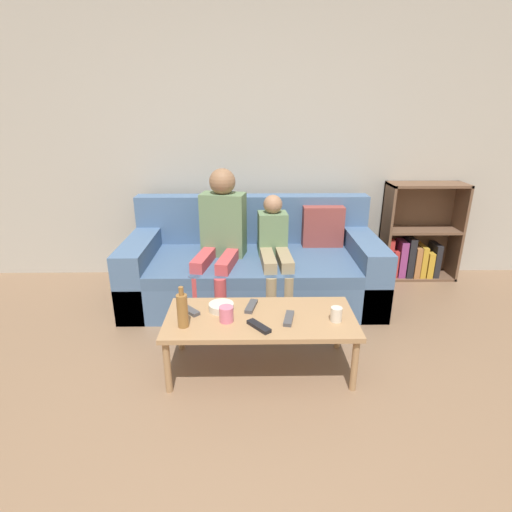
{
  "coord_description": "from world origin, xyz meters",
  "views": [
    {
      "loc": [
        0.01,
        -1.08,
        1.55
      ],
      "look_at": [
        0.05,
        1.57,
        0.58
      ],
      "focal_mm": 28.0,
      "sensor_mm": 36.0,
      "label": 1
    }
  ],
  "objects_px": {
    "coffee_table": "(260,321)",
    "person_child": "(274,247)",
    "tv_remote_1": "(289,318)",
    "tv_remote_2": "(259,326)",
    "bookshelf": "(416,242)",
    "tv_remote_3": "(189,310)",
    "couch": "(254,267)",
    "bottle": "(182,310)",
    "cup_far": "(336,314)",
    "person_adult": "(221,230)",
    "cup_near": "(226,314)",
    "snack_bowl": "(221,307)",
    "tv_remote_0": "(251,306)"
  },
  "relations": [
    {
      "from": "bookshelf",
      "to": "tv_remote_1",
      "type": "distance_m",
      "value": 2.06
    },
    {
      "from": "snack_bowl",
      "to": "tv_remote_2",
      "type": "bearing_deg",
      "value": -43.9
    },
    {
      "from": "couch",
      "to": "tv_remote_0",
      "type": "relative_size",
      "value": 11.86
    },
    {
      "from": "cup_near",
      "to": "tv_remote_1",
      "type": "xyz_separation_m",
      "value": [
        0.37,
        0.01,
        -0.04
      ]
    },
    {
      "from": "coffee_table",
      "to": "tv_remote_2",
      "type": "distance_m",
      "value": 0.14
    },
    {
      "from": "couch",
      "to": "snack_bowl",
      "type": "bearing_deg",
      "value": -102.38
    },
    {
      "from": "tv_remote_1",
      "to": "bottle",
      "type": "relative_size",
      "value": 0.7
    },
    {
      "from": "couch",
      "to": "coffee_table",
      "type": "bearing_deg",
      "value": -88.36
    },
    {
      "from": "coffee_table",
      "to": "couch",
      "type": "bearing_deg",
      "value": 91.64
    },
    {
      "from": "person_adult",
      "to": "tv_remote_3",
      "type": "bearing_deg",
      "value": -88.34
    },
    {
      "from": "bookshelf",
      "to": "tv_remote_3",
      "type": "relative_size",
      "value": 5.85
    },
    {
      "from": "tv_remote_1",
      "to": "tv_remote_2",
      "type": "xyz_separation_m",
      "value": [
        -0.18,
        -0.09,
        0.0
      ]
    },
    {
      "from": "tv_remote_0",
      "to": "snack_bowl",
      "type": "distance_m",
      "value": 0.19
    },
    {
      "from": "cup_near",
      "to": "snack_bowl",
      "type": "xyz_separation_m",
      "value": [
        -0.04,
        0.14,
        -0.02
      ]
    },
    {
      "from": "couch",
      "to": "cup_near",
      "type": "xyz_separation_m",
      "value": [
        -0.17,
        -1.11,
        0.15
      ]
    },
    {
      "from": "person_adult",
      "to": "tv_remote_0",
      "type": "distance_m",
      "value": 0.92
    },
    {
      "from": "coffee_table",
      "to": "tv_remote_0",
      "type": "bearing_deg",
      "value": 115.79
    },
    {
      "from": "person_adult",
      "to": "cup_near",
      "type": "distance_m",
      "value": 1.04
    },
    {
      "from": "couch",
      "to": "person_adult",
      "type": "distance_m",
      "value": 0.46
    },
    {
      "from": "tv_remote_1",
      "to": "tv_remote_2",
      "type": "distance_m",
      "value": 0.2
    },
    {
      "from": "tv_remote_1",
      "to": "tv_remote_2",
      "type": "height_order",
      "value": "same"
    },
    {
      "from": "tv_remote_1",
      "to": "cup_far",
      "type": "bearing_deg",
      "value": 9.27
    },
    {
      "from": "cup_far",
      "to": "tv_remote_1",
      "type": "relative_size",
      "value": 0.49
    },
    {
      "from": "couch",
      "to": "cup_near",
      "type": "distance_m",
      "value": 1.13
    },
    {
      "from": "couch",
      "to": "tv_remote_3",
      "type": "xyz_separation_m",
      "value": [
        -0.41,
        -0.99,
        0.11
      ]
    },
    {
      "from": "coffee_table",
      "to": "cup_far",
      "type": "relative_size",
      "value": 13.28
    },
    {
      "from": "coffee_table",
      "to": "person_child",
      "type": "distance_m",
      "value": 0.93
    },
    {
      "from": "couch",
      "to": "bottle",
      "type": "bearing_deg",
      "value": -109.84
    },
    {
      "from": "tv_remote_0",
      "to": "snack_bowl",
      "type": "relative_size",
      "value": 1.12
    },
    {
      "from": "tv_remote_2",
      "to": "coffee_table",
      "type": "bearing_deg",
      "value": 46.07
    },
    {
      "from": "person_adult",
      "to": "tv_remote_3",
      "type": "height_order",
      "value": "person_adult"
    },
    {
      "from": "bookshelf",
      "to": "snack_bowl",
      "type": "bearing_deg",
      "value": -141.93
    },
    {
      "from": "tv_remote_2",
      "to": "tv_remote_3",
      "type": "distance_m",
      "value": 0.48
    },
    {
      "from": "bookshelf",
      "to": "person_adult",
      "type": "xyz_separation_m",
      "value": [
        -1.84,
        -0.52,
        0.29
      ]
    },
    {
      "from": "cup_near",
      "to": "tv_remote_3",
      "type": "distance_m",
      "value": 0.27
    },
    {
      "from": "cup_far",
      "to": "tv_remote_0",
      "type": "height_order",
      "value": "cup_far"
    },
    {
      "from": "snack_bowl",
      "to": "couch",
      "type": "bearing_deg",
      "value": 77.62
    },
    {
      "from": "coffee_table",
      "to": "tv_remote_3",
      "type": "bearing_deg",
      "value": 171.15
    },
    {
      "from": "coffee_table",
      "to": "tv_remote_3",
      "type": "xyz_separation_m",
      "value": [
        -0.44,
        0.07,
        0.05
      ]
    },
    {
      "from": "coffee_table",
      "to": "tv_remote_0",
      "type": "relative_size",
      "value": 6.55
    },
    {
      "from": "cup_far",
      "to": "bottle",
      "type": "relative_size",
      "value": 0.35
    },
    {
      "from": "bookshelf",
      "to": "tv_remote_0",
      "type": "height_order",
      "value": "bookshelf"
    },
    {
      "from": "person_adult",
      "to": "tv_remote_3",
      "type": "xyz_separation_m",
      "value": [
        -0.15,
        -0.89,
        -0.26
      ]
    },
    {
      "from": "coffee_table",
      "to": "person_child",
      "type": "xyz_separation_m",
      "value": [
        0.14,
        0.91,
        0.17
      ]
    },
    {
      "from": "tv_remote_3",
      "to": "bottle",
      "type": "distance_m",
      "value": 0.2
    },
    {
      "from": "cup_far",
      "to": "snack_bowl",
      "type": "relative_size",
      "value": 0.55
    },
    {
      "from": "person_adult",
      "to": "tv_remote_1",
      "type": "xyz_separation_m",
      "value": [
        0.47,
        -1.01,
        -0.26
      ]
    },
    {
      "from": "cup_near",
      "to": "tv_remote_3",
      "type": "relative_size",
      "value": 0.59
    },
    {
      "from": "person_adult",
      "to": "tv_remote_1",
      "type": "bearing_deg",
      "value": -54.21
    },
    {
      "from": "coffee_table",
      "to": "snack_bowl",
      "type": "bearing_deg",
      "value": 160.75
    }
  ]
}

